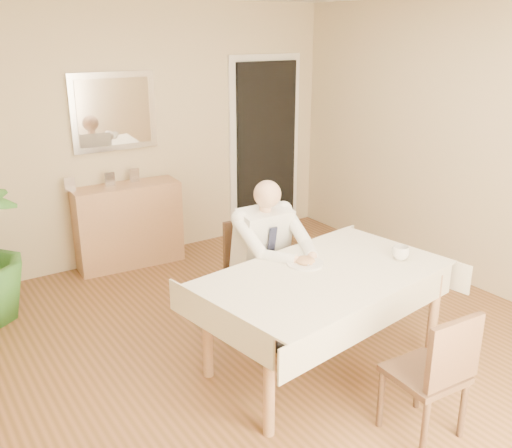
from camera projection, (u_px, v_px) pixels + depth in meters
room at (285, 189)px, 3.83m from camera, size 5.00×5.02×2.60m
doorway at (265, 147)px, 6.67m from camera, size 0.96×0.07×2.10m
mirror at (114, 112)px, 5.55m from camera, size 0.86×0.04×0.76m
dining_table at (324, 284)px, 3.90m from camera, size 1.86×1.26×0.75m
chair_far at (254, 266)px, 4.65m from camera, size 0.45×0.45×0.86m
chair_near at (436, 371)px, 3.26m from camera, size 0.42×0.42×0.83m
seated_man at (274, 253)px, 4.36m from camera, size 0.48×0.72×1.24m
plate at (305, 263)px, 3.99m from camera, size 0.26×0.26×0.02m
food at (305, 261)px, 3.99m from camera, size 0.14×0.14×0.06m
knife at (315, 263)px, 3.96m from camera, size 0.01×0.13×0.01m
fork at (306, 265)px, 3.92m from camera, size 0.01×0.13×0.01m
coffee_mug at (401, 253)px, 4.07m from camera, size 0.13×0.13×0.10m
sideboard at (128, 225)px, 5.80m from camera, size 1.08×0.43×0.85m
photo_frame_left at (70, 185)px, 5.41m from camera, size 0.10×0.02×0.14m
photo_frame_center at (110, 179)px, 5.60m from camera, size 0.10×0.02×0.14m
photo_frame_right at (134, 175)px, 5.76m from camera, size 0.10×0.02×0.14m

